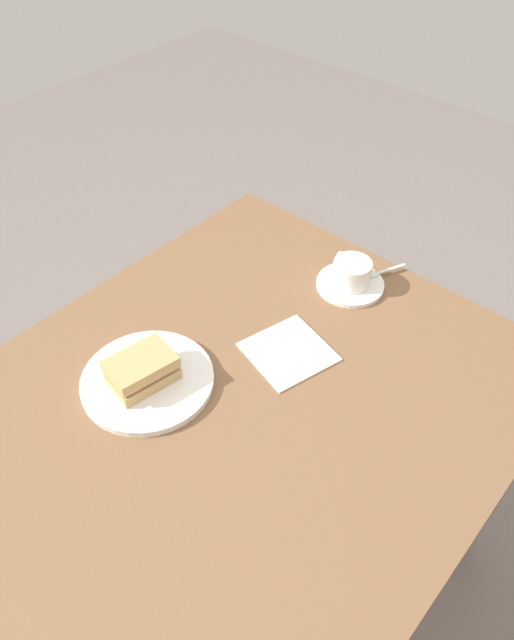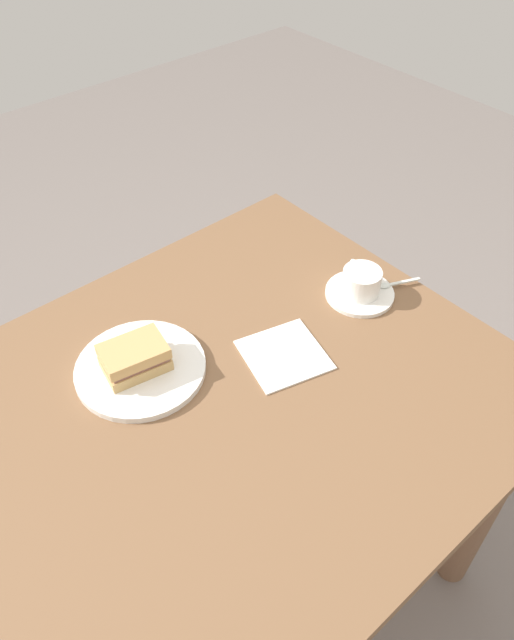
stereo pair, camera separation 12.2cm
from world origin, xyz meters
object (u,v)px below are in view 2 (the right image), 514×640
coffee_saucer (360,293)px  spoon (392,284)px  dining_table (204,460)px  napkin (284,355)px  coffee_cup (361,281)px  sandwich_front (135,357)px  sandwich_plate (141,368)px

coffee_saucer → spoon: size_ratio=1.56×
dining_table → napkin: 0.26m
spoon → coffee_cup: bearing=155.0°
dining_table → sandwich_front: size_ratio=8.93×
spoon → napkin: 0.31m
dining_table → napkin: (0.21, 0.01, 0.15)m
sandwich_front → napkin: (0.24, -0.15, -0.04)m
spoon → napkin: (-0.31, 0.01, -0.01)m
sandwich_front → napkin: size_ratio=0.88×
sandwich_plate → sandwich_front: (-0.01, 0.00, 0.03)m
dining_table → sandwich_front: 0.25m
coffee_saucer → napkin: bearing=-174.3°
dining_table → coffee_cup: bearing=4.1°
dining_table → sandwich_plate: (-0.02, 0.16, 0.15)m
sandwich_plate → coffee_saucer: (0.48, -0.12, -0.00)m
sandwich_plate → coffee_saucer: size_ratio=1.68×
dining_table → coffee_cup: 0.49m
sandwich_plate → napkin: (0.23, -0.15, -0.01)m
sandwich_plate → coffee_cup: (0.48, -0.12, 0.03)m
sandwich_plate → coffee_cup: bearing=-14.5°
sandwich_front → sandwich_plate: bearing=-11.6°
sandwich_front → napkin: 0.29m
sandwich_plate → coffee_saucer: sandwich_plate is taller
dining_table → spoon: bearing=0.0°
dining_table → sandwich_plate: 0.22m
coffee_saucer → napkin: coffee_saucer is taller
dining_table → napkin: size_ratio=7.83×
coffee_cup → spoon: coffee_cup is taller
sandwich_plate → napkin: size_ratio=1.66×
sandwich_front → spoon: sandwich_front is taller
coffee_saucer → sandwich_front: bearing=165.4°
coffee_cup → spoon: 0.08m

